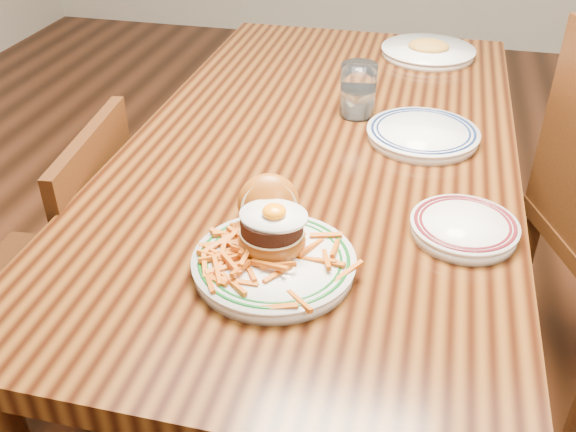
% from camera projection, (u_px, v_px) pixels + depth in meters
% --- Properties ---
extents(floor, '(6.00, 6.00, 0.00)m').
position_uv_depth(floor, '(314.00, 373.00, 1.86)').
color(floor, black).
rests_on(floor, ground).
extents(table, '(0.85, 1.60, 0.75)m').
position_uv_depth(table, '(321.00, 175.00, 1.49)').
color(table, black).
rests_on(table, floor).
extents(chair_left, '(0.42, 0.42, 0.82)m').
position_uv_depth(chair_left, '(70.00, 275.00, 1.53)').
color(chair_left, '#40220D').
rests_on(chair_left, floor).
extents(main_plate, '(0.27, 0.28, 0.13)m').
position_uv_depth(main_plate, '(273.00, 248.00, 1.05)').
color(main_plate, white).
rests_on(main_plate, table).
extents(side_plate, '(0.19, 0.19, 0.03)m').
position_uv_depth(side_plate, '(464.00, 227.00, 1.13)').
color(side_plate, white).
rests_on(side_plate, table).
extents(rear_plate, '(0.25, 0.25, 0.03)m').
position_uv_depth(rear_plate, '(423.00, 134.00, 1.44)').
color(rear_plate, white).
rests_on(rear_plate, table).
extents(water_glass, '(0.09, 0.09, 0.13)m').
position_uv_depth(water_glass, '(358.00, 93.00, 1.52)').
color(water_glass, white).
rests_on(water_glass, table).
extents(far_plate, '(0.27, 0.27, 0.05)m').
position_uv_depth(far_plate, '(428.00, 51.00, 1.89)').
color(far_plate, white).
rests_on(far_plate, table).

